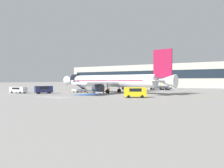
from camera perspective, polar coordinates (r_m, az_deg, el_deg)
The scene contains 23 objects.
ground_plane at distance 67.82m, azimuth -1.66°, elevation -2.27°, with size 600.00×600.00×0.00m, color gray.
apron_leadline_yellow at distance 68.02m, azimuth -0.67°, elevation -2.26°, with size 0.20×75.71×0.01m, color gold.
apron_stand_patch_blue at distance 59.88m, azimuth -6.01°, elevation -2.71°, with size 4.46×9.55×0.01m, color #2856A8.
apron_walkway_bar_0 at distance 54.18m, azimuth -17.60°, elevation -3.15°, with size 0.44×3.60×0.01m, color silver.
apron_walkway_bar_1 at distance 53.26m, azimuth -16.78°, elevation -3.22°, with size 0.44×3.60×0.01m, color silver.
apron_walkway_bar_2 at distance 52.35m, azimuth -15.92°, elevation -3.29°, with size 0.44×3.60×0.01m, color silver.
apron_walkway_bar_3 at distance 51.46m, azimuth -15.04°, elevation -3.36°, with size 0.44×3.60×0.01m, color silver.
apron_walkway_bar_4 at distance 50.58m, azimuth -14.12°, elevation -3.43°, with size 0.44×3.60×0.01m, color silver.
apron_walkway_bar_5 at distance 49.71m, azimuth -13.18°, elevation -3.50°, with size 0.44×3.60×0.01m, color silver.
apron_walkway_bar_6 at distance 48.86m, azimuth -12.20°, elevation -3.58°, with size 0.44×3.60×0.01m, color silver.
airliner at distance 67.44m, azimuth -0.18°, elevation 0.81°, with size 41.44×34.56×11.94m.
boarding_stairs_forward at distance 70.65m, azimuth -8.44°, elevation -1.35°, with size 2.63×5.39×4.00m.
fuel_tanker at distance 88.30m, azimuth 12.45°, elevation -0.43°, with size 9.04×3.04×3.35m.
service_van_0 at distance 65.80m, azimuth -17.43°, elevation -1.27°, with size 4.07×5.26×2.22m.
service_van_1 at distance 48.57m, azimuth 6.03°, elevation -1.97°, with size 5.06×4.18×2.31m.
service_van_2 at distance 70.80m, azimuth -23.29°, elevation -1.30°, with size 5.76×2.52×1.87m.
baggage_cart at distance 66.33m, azimuth -5.67°, elevation -2.13°, with size 2.74×2.98×0.87m.
ground_crew_0 at distance 62.48m, azimuth -2.21°, elevation -1.56°, with size 0.47×0.47×1.86m.
ground_crew_1 at distance 61.90m, azimuth -0.82°, elevation -1.67°, with size 0.49×0.38×1.72m.
traffic_cone_0 at distance 52.13m, azimuth 7.81°, elevation -2.94°, with size 0.56×0.56×0.62m.
traffic_cone_1 at distance 73.50m, azimuth -11.15°, elevation -1.81°, with size 0.51×0.51×0.56m.
traffic_cone_2 at distance 54.51m, azimuth 4.08°, elevation -2.78°, with size 0.53×0.53×0.59m.
terminal_building at distance 126.48m, azimuth 15.27°, elevation 2.12°, with size 135.16×12.10×12.73m.
Camera 1 is at (38.29, -55.84, 3.93)m, focal length 35.00 mm.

